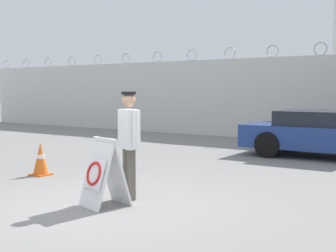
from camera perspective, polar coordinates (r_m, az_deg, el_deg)
The scene contains 6 objects.
ground_plane at distance 7.58m, azimuth -8.20°, elevation -9.68°, with size 90.00×90.00×0.00m, color gray.
perimeter_wall at distance 17.26m, azimuth 17.96°, elevation 3.18°, with size 36.00×0.30×3.50m.
barricade_sign at distance 7.47m, azimuth -7.93°, elevation -5.62°, with size 0.73×0.79×1.09m.
security_guard at distance 7.87m, azimuth -4.75°, elevation -1.57°, with size 0.60×0.59×1.81m.
traffic_cone_near at distance 10.47m, azimuth -15.27°, elevation -3.90°, with size 0.38×0.38×0.71m.
parked_car_rear_sedan at distance 13.40m, azimuth 18.86°, elevation -0.89°, with size 4.56×2.13×1.27m.
Camera 1 is at (5.04, -5.36, 1.84)m, focal length 50.00 mm.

